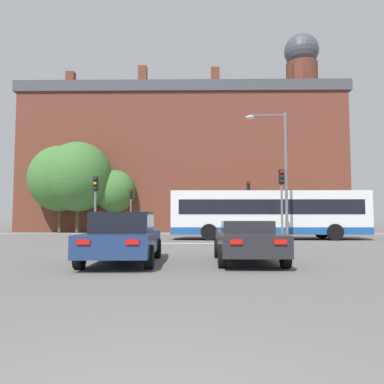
{
  "coord_description": "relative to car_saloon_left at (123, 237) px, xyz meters",
  "views": [
    {
      "loc": [
        0.39,
        -2.37,
        1.33
      ],
      "look_at": [
        0.07,
        20.69,
        2.95
      ],
      "focal_mm": 35.0,
      "sensor_mm": 36.0,
      "label": 1
    }
  ],
  "objects": [
    {
      "name": "brick_civic_building",
      "position": [
        0.94,
        29.51,
        6.93
      ],
      "size": [
        33.14,
        10.4,
        21.87
      ],
      "color": "brown",
      "rests_on": "ground_plane"
    },
    {
      "name": "tree_by_building",
      "position": [
        -8.79,
        22.99,
        4.4
      ],
      "size": [
        6.14,
        6.14,
        8.39
      ],
      "color": "#4C3823",
      "rests_on": "ground_plane"
    },
    {
      "name": "traffic_light_near_right",
      "position": [
        6.82,
        9.15,
        1.93
      ],
      "size": [
        0.26,
        0.31,
        3.99
      ],
      "color": "slate",
      "rests_on": "ground_plane"
    },
    {
      "name": "stop_line_strip",
      "position": [
        1.82,
        8.79,
        -0.76
      ],
      "size": [
        7.31,
        0.3,
        0.01
      ],
      "primitive_type": "cube",
      "color": "silver",
      "rests_on": "ground_plane"
    },
    {
      "name": "bus_crossing_lead",
      "position": [
        6.7,
        12.65,
        0.86
      ],
      "size": [
        12.23,
        2.66,
        3.02
      ],
      "rotation": [
        0.0,
        0.0,
        1.57
      ],
      "color": "silver",
      "rests_on": "ground_plane"
    },
    {
      "name": "far_pavement",
      "position": [
        1.82,
        21.21,
        -0.76
      ],
      "size": [
        68.12,
        2.5,
        0.01
      ],
      "primitive_type": "cube",
      "color": "gray",
      "rests_on": "ground_plane"
    },
    {
      "name": "tree_kerbside",
      "position": [
        -5.55,
        23.82,
        3.09
      ],
      "size": [
        3.82,
        3.82,
        5.87
      ],
      "color": "#4C3823",
      "rests_on": "ground_plane"
    },
    {
      "name": "pedestrian_waiting",
      "position": [
        -5.08,
        20.9,
        0.14
      ],
      "size": [
        0.23,
        0.41,
        1.57
      ],
      "rotation": [
        0.0,
        0.0,
        4.68
      ],
      "color": "black",
      "rests_on": "ground_plane"
    },
    {
      "name": "traffic_light_near_left",
      "position": [
        -3.43,
        9.35,
        1.72
      ],
      "size": [
        0.26,
        0.31,
        3.65
      ],
      "color": "slate",
      "rests_on": "ground_plane"
    },
    {
      "name": "traffic_light_far_left",
      "position": [
        -3.39,
        20.24,
        1.8
      ],
      "size": [
        0.26,
        0.31,
        3.78
      ],
      "color": "slate",
      "rests_on": "ground_plane"
    },
    {
      "name": "street_lamp_junction",
      "position": [
        6.73,
        9.37,
        3.66
      ],
      "size": [
        2.29,
        0.36,
        7.21
      ],
      "color": "slate",
      "rests_on": "ground_plane"
    },
    {
      "name": "tree_distant",
      "position": [
        -10.52,
        23.31,
        4.26
      ],
      "size": [
        5.85,
        5.85,
        8.1
      ],
      "color": "#4C3823",
      "rests_on": "ground_plane"
    },
    {
      "name": "traffic_light_far_right",
      "position": [
        6.54,
        20.29,
        2.21
      ],
      "size": [
        0.26,
        0.31,
        4.45
      ],
      "color": "slate",
      "rests_on": "ground_plane"
    },
    {
      "name": "car_roadster_right",
      "position": [
        3.74,
        0.26,
        -0.11
      ],
      "size": [
        1.94,
        4.29,
        1.25
      ],
      "rotation": [
        0.0,
        0.0,
        -0.01
      ],
      "color": "#232328",
      "rests_on": "ground_plane"
    },
    {
      "name": "car_saloon_left",
      "position": [
        0.0,
        0.0,
        0.0
      ],
      "size": [
        2.14,
        4.49,
        1.51
      ],
      "rotation": [
        0.0,
        0.0,
        0.03
      ],
      "color": "navy",
      "rests_on": "ground_plane"
    }
  ]
}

